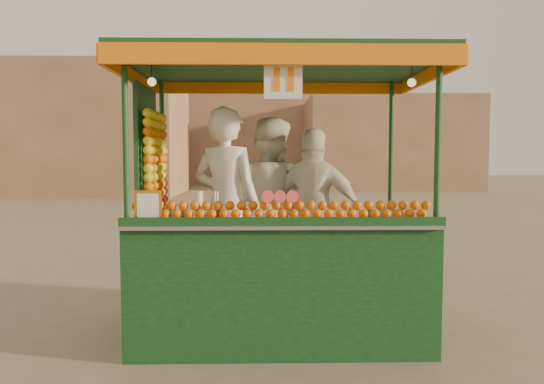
{
  "coord_description": "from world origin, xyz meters",
  "views": [
    {
      "loc": [
        -0.07,
        -4.91,
        1.77
      ],
      "look_at": [
        0.03,
        0.17,
        1.42
      ],
      "focal_mm": 33.88,
      "sensor_mm": 36.0,
      "label": 1
    }
  ],
  "objects_px": {
    "juice_cart": "(272,247)",
    "vendor_right": "(314,212)",
    "vendor_left": "(226,206)",
    "vendor_middle": "(269,204)"
  },
  "relations": [
    {
      "from": "juice_cart",
      "to": "vendor_right",
      "type": "distance_m",
      "value": 0.63
    },
    {
      "from": "vendor_left",
      "to": "vendor_right",
      "type": "distance_m",
      "value": 0.93
    },
    {
      "from": "vendor_left",
      "to": "vendor_right",
      "type": "relative_size",
      "value": 1.11
    },
    {
      "from": "vendor_left",
      "to": "juice_cart",
      "type": "bearing_deg",
      "value": -166.98
    },
    {
      "from": "vendor_middle",
      "to": "vendor_right",
      "type": "distance_m",
      "value": 0.54
    },
    {
      "from": "juice_cart",
      "to": "vendor_right",
      "type": "relative_size",
      "value": 1.7
    },
    {
      "from": "vendor_left",
      "to": "vendor_middle",
      "type": "height_order",
      "value": "vendor_left"
    },
    {
      "from": "juice_cart",
      "to": "vendor_left",
      "type": "xyz_separation_m",
      "value": [
        -0.45,
        0.08,
        0.41
      ]
    },
    {
      "from": "vendor_middle",
      "to": "vendor_left",
      "type": "bearing_deg",
      "value": 76.51
    },
    {
      "from": "juice_cart",
      "to": "vendor_middle",
      "type": "height_order",
      "value": "juice_cart"
    }
  ]
}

